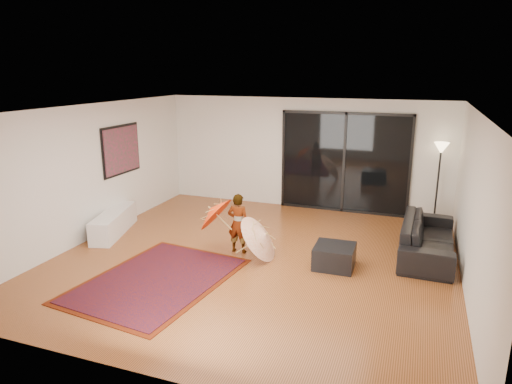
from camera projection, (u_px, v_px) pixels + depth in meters
The scene contains 17 objects.
floor at pixel (255, 259), 8.33m from camera, with size 7.00×7.00×0.00m, color #A5582D.
ceiling at pixel (254, 109), 7.63m from camera, with size 7.00×7.00×0.00m, color white.
wall_back at pixel (304, 154), 11.15m from camera, with size 7.00×7.00×0.00m, color silver.
wall_front at pixel (140, 265), 4.80m from camera, with size 7.00×7.00×0.00m, color silver.
wall_left at pixel (91, 172), 9.13m from camera, with size 7.00×7.00×0.00m, color silver.
wall_right at pixel (474, 207), 6.82m from camera, with size 7.00×7.00×0.00m, color silver.
sliding_door at pixel (344, 163), 10.83m from camera, with size 3.06×0.07×2.40m.
painting at pixel (121, 150), 9.95m from camera, with size 0.04×1.28×1.08m.
media_console at pixel (114, 223), 9.58m from camera, with size 0.42×1.69×0.47m, color white.
speaker at pixel (98, 234), 9.13m from camera, with size 0.27×0.27×0.31m, color #424244.
persian_rug at pixel (157, 280), 7.47m from camera, with size 2.34×3.04×0.02m.
sofa at pixel (428, 238), 8.42m from camera, with size 2.32×0.91×0.68m, color black.
ottoman at pixel (334, 256), 7.95m from camera, with size 0.68×0.68×0.39m, color black.
floor_lamp at pixel (440, 160), 9.88m from camera, with size 0.31×0.31×1.83m.
child at pixel (238, 223), 8.51m from camera, with size 0.42×0.27×1.14m, color #999999.
parasol_orange at pixel (210, 213), 8.60m from camera, with size 0.65×0.80×0.86m.
parasol_white at pixel (266, 233), 8.19m from camera, with size 0.71×0.92×0.97m.
Camera 1 is at (2.66, -7.25, 3.34)m, focal length 32.00 mm.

